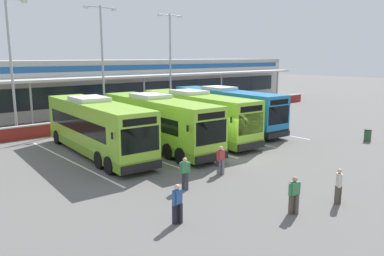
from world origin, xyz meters
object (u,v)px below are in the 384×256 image
Objects in this scene: pedestrian_approaching_bus at (294,194)px; lamp_post_centre at (102,58)px; pedestrian_in_dark_coat at (177,202)px; litter_bin at (368,135)px; coach_bus_left_centre at (158,123)px; coach_bus_leftmost at (96,128)px; pedestrian_near_bin at (185,172)px; lamp_post_west at (11,58)px; lamp_post_east at (170,58)px; coach_bus_right_centre at (226,110)px; coach_bus_centre at (196,116)px; pedestrian_child at (339,185)px; pedestrian_with_handbag at (220,159)px.

pedestrian_approaching_bus is 25.01m from lamp_post_centre.
litter_bin is (20.23, 1.64, -0.41)m from pedestrian_in_dark_coat.
coach_bus_left_centre is at bearing 145.57° from litter_bin.
litter_bin is (17.55, -10.19, -1.32)m from coach_bus_leftmost.
lamp_post_centre is (4.31, 24.03, 5.42)m from pedestrian_approaching_bus.
pedestrian_near_bin is (2.72, 2.77, 0.00)m from pedestrian_in_dark_coat.
lamp_post_west and lamp_post_east have the same top height.
coach_bus_right_centre is 11.74m from lamp_post_east.
lamp_post_east reaches higher than coach_bus_centre.
litter_bin is (17.50, -1.12, -0.41)m from pedestrian_near_bin.
lamp_post_centre reaches higher than pedestrian_child.
coach_bus_left_centre is 1.12× the size of lamp_post_east.
coach_bus_left_centre is at bearing 88.89° from pedestrian_child.
lamp_post_west reaches higher than coach_bus_right_centre.
pedestrian_approaching_bus is at bearing -74.00° from pedestrian_near_bin.
pedestrian_near_bin is 5.43m from pedestrian_approaching_bus.
coach_bus_leftmost is 12.16m from pedestrian_in_dark_coat.
lamp_post_west reaches higher than pedestrian_approaching_bus.
lamp_post_east is at bearing 60.68° from coach_bus_centre.
coach_bus_right_centre reaches higher than pedestrian_approaching_bus.
coach_bus_left_centre is 7.60× the size of pedestrian_approaching_bus.
lamp_post_east is at bearing 3.78° from lamp_post_west.
lamp_post_west reaches higher than coach_bus_leftmost.
lamp_post_east is at bearing 53.57° from pedestrian_near_bin.
pedestrian_near_bin is (-3.00, -0.52, 0.02)m from pedestrian_with_handbag.
lamp_post_west reaches higher than coach_bus_centre.
coach_bus_right_centre reaches higher than pedestrian_child.
litter_bin is at bearing -45.68° from coach_bus_centre.
lamp_post_east is (14.77, 20.00, 5.42)m from pedestrian_near_bin.
pedestrian_approaching_bus is at bearing -30.22° from pedestrian_in_dark_coat.
pedestrian_with_handbag is 19.85m from lamp_post_west.
pedestrian_in_dark_coat is (-15.38, -12.14, -0.91)m from coach_bus_right_centre.
pedestrian_near_bin is (-3.93, 5.88, 0.00)m from pedestrian_child.
coach_bus_right_centre is at bearing 60.23° from pedestrian_child.
lamp_post_centre is 11.83× the size of litter_bin.
coach_bus_left_centre is 7.63m from pedestrian_with_handbag.
lamp_post_centre is (1.61, 10.81, 4.50)m from coach_bus_left_centre.
pedestrian_in_dark_coat is 1.00× the size of pedestrian_approaching_bus.
lamp_post_centre reaches higher than coach_bus_leftmost.
coach_bus_centre is 13.34m from litter_bin.
coach_bus_right_centre is at bearing -101.22° from lamp_post_east.
coach_bus_leftmost and coach_bus_centre have the same top height.
coach_bus_centre is 1.00× the size of coach_bus_right_centre.
lamp_post_centre reaches higher than coach_bus_centre.
pedestrian_with_handbag is (-1.20, -7.48, -0.93)m from coach_bus_left_centre.
pedestrian_with_handbag is at bearing -121.12° from lamp_post_east.
lamp_post_west is at bearing 134.61° from litter_bin.
pedestrian_near_bin is (-12.66, -9.37, -0.91)m from coach_bus_right_centre.
lamp_post_west is 1.00× the size of lamp_post_centre.
pedestrian_in_dark_coat and pedestrian_approaching_bus have the same top height.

